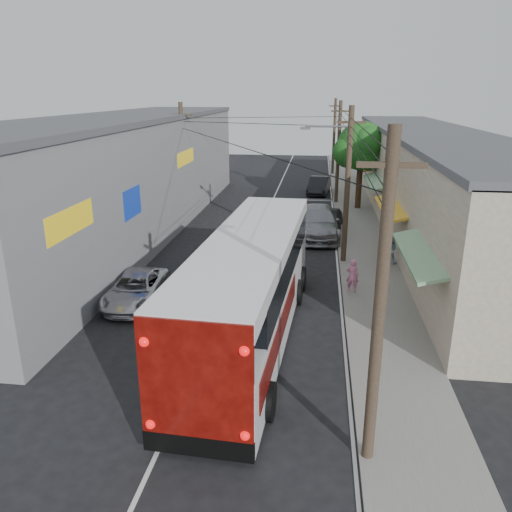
{
  "coord_description": "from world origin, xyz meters",
  "views": [
    {
      "loc": [
        3.76,
        -12.36,
        8.6
      ],
      "look_at": [
        1.18,
        8.05,
        1.82
      ],
      "focal_mm": 35.0,
      "sensor_mm": 36.0,
      "label": 1
    }
  ],
  "objects_px": {
    "parked_car_far": "(319,186)",
    "pedestrian_near": "(352,276)",
    "parked_suv": "(318,222)",
    "pedestrian_far": "(391,249)",
    "parked_car_mid": "(330,219)",
    "jeepney": "(136,289)",
    "coach_bus": "(251,286)"
  },
  "relations": [
    {
      "from": "jeepney",
      "to": "pedestrian_far",
      "type": "bearing_deg",
      "value": 26.06
    },
    {
      "from": "parked_suv",
      "to": "parked_car_mid",
      "type": "relative_size",
      "value": 1.61
    },
    {
      "from": "pedestrian_far",
      "to": "parked_suv",
      "type": "bearing_deg",
      "value": -32.89
    },
    {
      "from": "parked_suv",
      "to": "coach_bus",
      "type": "bearing_deg",
      "value": -101.74
    },
    {
      "from": "parked_suv",
      "to": "parked_car_far",
      "type": "xyz_separation_m",
      "value": [
        0.0,
        13.6,
        -0.15
      ]
    },
    {
      "from": "parked_car_far",
      "to": "pedestrian_near",
      "type": "relative_size",
      "value": 3.02
    },
    {
      "from": "coach_bus",
      "to": "jeepney",
      "type": "height_order",
      "value": "coach_bus"
    },
    {
      "from": "parked_suv",
      "to": "pedestrian_far",
      "type": "relative_size",
      "value": 4.27
    },
    {
      "from": "parked_suv",
      "to": "pedestrian_near",
      "type": "distance_m",
      "value": 9.47
    },
    {
      "from": "pedestrian_far",
      "to": "jeepney",
      "type": "bearing_deg",
      "value": 49.34
    },
    {
      "from": "jeepney",
      "to": "pedestrian_near",
      "type": "relative_size",
      "value": 2.95
    },
    {
      "from": "parked_car_mid",
      "to": "pedestrian_near",
      "type": "distance_m",
      "value": 11.37
    },
    {
      "from": "jeepney",
      "to": "pedestrian_near",
      "type": "bearing_deg",
      "value": 9.64
    },
    {
      "from": "jeepney",
      "to": "parked_suv",
      "type": "height_order",
      "value": "parked_suv"
    },
    {
      "from": "pedestrian_near",
      "to": "jeepney",
      "type": "bearing_deg",
      "value": 20.38
    },
    {
      "from": "parked_suv",
      "to": "pedestrian_far",
      "type": "bearing_deg",
      "value": -55.42
    },
    {
      "from": "parked_car_far",
      "to": "parked_car_mid",
      "type": "bearing_deg",
      "value": -78.93
    },
    {
      "from": "parked_car_mid",
      "to": "parked_car_far",
      "type": "distance_m",
      "value": 11.63
    },
    {
      "from": "parked_car_mid",
      "to": "parked_car_far",
      "type": "relative_size",
      "value": 0.84
    },
    {
      "from": "parked_suv",
      "to": "jeepney",
      "type": "bearing_deg",
      "value": -126.0
    },
    {
      "from": "parked_car_mid",
      "to": "pedestrian_far",
      "type": "distance_m",
      "value": 7.67
    },
    {
      "from": "parked_suv",
      "to": "pedestrian_near",
      "type": "height_order",
      "value": "parked_suv"
    },
    {
      "from": "jeepney",
      "to": "coach_bus",
      "type": "bearing_deg",
      "value": -28.09
    },
    {
      "from": "pedestrian_far",
      "to": "parked_car_mid",
      "type": "bearing_deg",
      "value": -46.79
    },
    {
      "from": "parked_suv",
      "to": "pedestrian_near",
      "type": "bearing_deg",
      "value": -82.62
    },
    {
      "from": "parked_suv",
      "to": "pedestrian_far",
      "type": "distance_m",
      "value": 6.32
    },
    {
      "from": "jeepney",
      "to": "parked_car_far",
      "type": "xyz_separation_m",
      "value": [
        7.6,
        25.01,
        0.13
      ]
    },
    {
      "from": "pedestrian_far",
      "to": "parked_car_far",
      "type": "bearing_deg",
      "value": -58.31
    },
    {
      "from": "coach_bus",
      "to": "parked_car_mid",
      "type": "xyz_separation_m",
      "value": [
        3.1,
        15.89,
        -1.34
      ]
    },
    {
      "from": "coach_bus",
      "to": "parked_car_mid",
      "type": "distance_m",
      "value": 16.24
    },
    {
      "from": "parked_suv",
      "to": "parked_car_mid",
      "type": "xyz_separation_m",
      "value": [
        0.8,
        2.0,
        -0.25
      ]
    },
    {
      "from": "pedestrian_near",
      "to": "parked_car_mid",
      "type": "bearing_deg",
      "value": -78.33
    }
  ]
}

